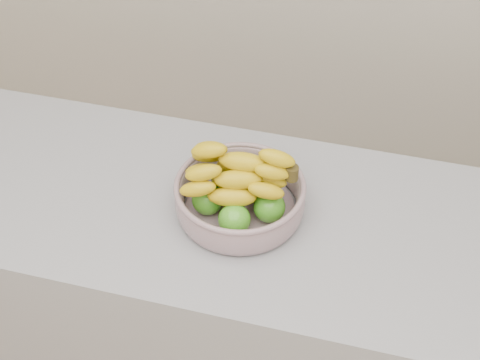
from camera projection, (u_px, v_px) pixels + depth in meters
The scene contains 3 objects.
room_shell at pixel (23, 180), 0.46m from camera, with size 4.05×4.05×2.73m.
counter at pixel (256, 325), 1.87m from camera, with size 2.00×0.60×0.90m, color gray.
fruit_bowl at pixel (240, 194), 1.53m from camera, with size 0.30×0.30×0.18m.
Camera 1 is at (0.23, -0.29, 2.03)m, focal length 50.00 mm.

